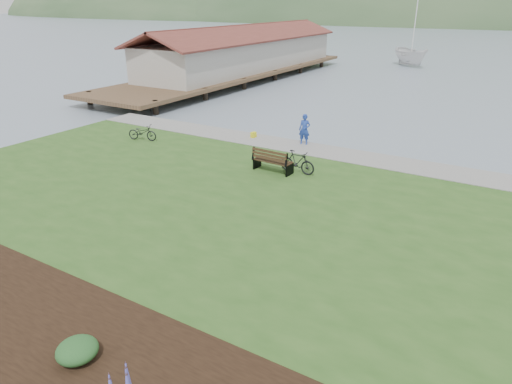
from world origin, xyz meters
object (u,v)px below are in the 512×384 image
(park_bench, at_px, (272,160))
(bicycle_a, at_px, (142,132))
(sailboat, at_px, (410,66))
(person, at_px, (305,127))

(park_bench, height_order, bicycle_a, park_bench)
(bicycle_a, bearing_deg, sailboat, -20.90)
(park_bench, relative_size, sailboat, 0.07)
(park_bench, height_order, sailboat, sailboat)
(park_bench, bearing_deg, sailboat, 99.14)
(park_bench, distance_m, bicycle_a, 8.77)
(park_bench, distance_m, sailboat, 43.82)
(bicycle_a, relative_size, sailboat, 0.06)
(person, xyz_separation_m, bicycle_a, (-8.12, -3.91, -0.53))
(park_bench, bearing_deg, bicycle_a, 178.16)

